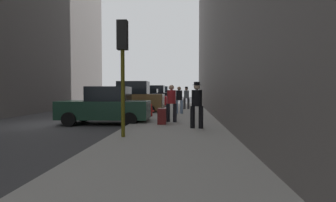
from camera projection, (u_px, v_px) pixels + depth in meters
name	position (u px, v px, depth m)	size (l,w,h in m)	color
ground_plane	(51.00, 124.00, 12.51)	(120.00, 120.00, 0.00)	#38383A
sidewalk	(176.00, 124.00, 12.09)	(4.00, 40.00, 0.15)	gray
parked_dark_green_sedan	(106.00, 106.00, 12.48)	(4.25, 2.15, 1.79)	#193828
parked_bronze_suv	(131.00, 99.00, 18.28)	(4.60, 2.06, 2.25)	brown
parked_red_hatchback	(146.00, 99.00, 24.87)	(4.23, 2.11, 1.79)	#B2191E
parked_black_suv	(154.00, 96.00, 31.52)	(4.66, 2.19, 2.25)	black
parked_white_van	(160.00, 95.00, 37.83)	(4.66, 2.19, 2.25)	silver
fire_hydrant	(151.00, 110.00, 14.84)	(0.42, 0.22, 0.70)	red
traffic_light	(123.00, 53.00, 8.09)	(0.32, 0.32, 3.60)	#514C0F
pedestrian_in_red_jacket	(171.00, 101.00, 12.06)	(0.52, 0.45, 1.71)	black
pedestrian_in_jeans	(179.00, 98.00, 16.64)	(0.51, 0.41, 1.71)	#728CB2
pedestrian_with_fedora	(197.00, 103.00, 10.00)	(0.52, 0.46, 1.78)	black
pedestrian_with_beanie	(186.00, 97.00, 20.73)	(0.53, 0.48, 1.78)	#333338
rolling_suitcase	(162.00, 116.00, 11.34)	(0.38, 0.57, 1.04)	#591414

